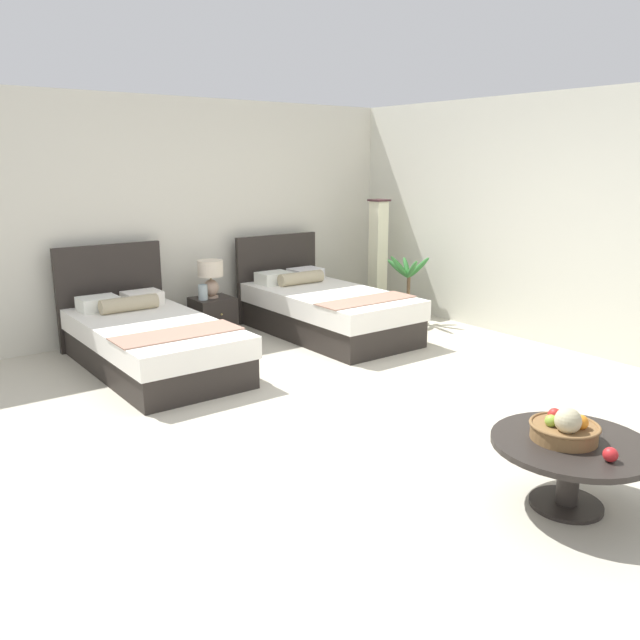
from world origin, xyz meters
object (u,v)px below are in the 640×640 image
bed_near_window (150,341)px  fruit_bowl (565,428)px  table_lamp (211,274)px  potted_palm (408,301)px  nightstand (213,317)px  vase (203,292)px  coffee_table (571,456)px  floor_lamp_corner (378,257)px  loose_apple (610,455)px  bed_near_corner (325,309)px

bed_near_window → fruit_bowl: 4.07m
table_lamp → potted_palm: potted_palm is taller
nightstand → vase: 0.34m
coffee_table → fruit_bowl: fruit_bowl is taller
nightstand → floor_lamp_corner: bearing=-5.3°
loose_apple → nightstand: bearing=87.4°
loose_apple → coffee_table: bearing=74.7°
table_lamp → vase: size_ratio=2.46×
table_lamp → coffee_table: size_ratio=0.47×
bed_near_corner → table_lamp: 1.38m
vase → floor_lamp_corner: bearing=-4.1°
fruit_bowl → potted_palm: size_ratio=0.45×
table_lamp → vase: bearing=-156.2°
nightstand → floor_lamp_corner: size_ratio=0.30×
coffee_table → vase: bearing=89.8°
bed_near_corner → loose_apple: 4.46m
bed_near_corner → fruit_bowl: bearing=-107.8°
nightstand → potted_palm: 2.43m
bed_near_corner → vase: 1.42m
fruit_bowl → vase: bearing=89.4°
fruit_bowl → coffee_table: bearing=-53.6°
nightstand → potted_palm: potted_palm is taller
vase → loose_apple: (-0.09, -4.94, -0.08)m
vase → potted_palm: potted_palm is taller
table_lamp → coffee_table: bearing=-91.9°
table_lamp → floor_lamp_corner: (2.36, -0.24, 0.02)m
coffee_table → potted_palm: size_ratio=1.03×
nightstand → table_lamp: table_lamp is taller
vase → potted_palm: bearing=-20.1°
bed_near_corner → vase: (-1.22, 0.68, 0.25)m
table_lamp → potted_palm: 2.48m
bed_near_corner → vase: bearing=151.0°
bed_near_corner → loose_apple: (-1.32, -4.26, 0.16)m
bed_near_window → table_lamp: (1.07, 0.73, 0.45)m
coffee_table → loose_apple: size_ratio=11.32×
bed_near_corner → nightstand: 1.30m
bed_near_corner → fruit_bowl: bed_near_corner is taller
coffee_table → potted_palm: (2.41, 3.79, -0.05)m
fruit_bowl → loose_apple: fruit_bowl is taller
bed_near_corner → potted_palm: bed_near_corner is taller
vase → coffee_table: bearing=-90.2°
nightstand → coffee_table: nightstand is taller
bed_near_window → potted_palm: (3.32, -0.20, -0.00)m
fruit_bowl → loose_apple: (-0.05, -0.31, -0.04)m
nightstand → coffee_table: bearing=-91.9°
vase → floor_lamp_corner: 2.51m
nightstand → loose_apple: 4.99m
fruit_bowl → bed_near_window: bearing=102.6°
nightstand → fruit_bowl: fruit_bowl is taller
table_lamp → fruit_bowl: bearing=-92.2°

